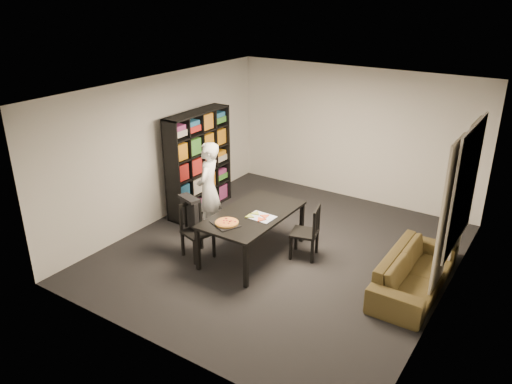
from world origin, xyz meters
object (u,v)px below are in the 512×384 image
Objects in this scene: bookshelf at (199,162)px; person at (208,189)px; chair_right at (310,229)px; baking_tray at (225,224)px; sofa at (414,272)px; chair_left at (194,226)px; pepperoni_pizza at (227,223)px; dining_table at (252,217)px.

bookshelf reaches higher than person.
chair_right is 1.86m from person.
baking_tray is (1.68, -1.46, -0.22)m from bookshelf.
baking_tray is 0.21× the size of sofa.
pepperoni_pizza is at bearing -75.29° from chair_left.
bookshelf is 1.04m from person.
bookshelf is at bearing 83.49° from sofa.
sofa is (3.48, 0.20, -0.54)m from person.
chair_left is 1.03× the size of chair_right.
baking_tray is (0.64, -0.05, 0.23)m from chair_left.
bookshelf is at bearing 53.87° from chair_left.
dining_table is 0.54m from pepperoni_pizza.
baking_tray is at bearing -103.30° from dining_table.
chair_right is at bearing 46.59° from pepperoni_pizza.
chair_left reaches higher than chair_right.
baking_tray reaches higher than dining_table.
person is at bearing 141.24° from pepperoni_pizza.
chair_right is (1.55, 0.92, -0.01)m from chair_left.
pepperoni_pizza is at bearing 31.02° from person.
person is 4.08× the size of baking_tray.
baking_tray is at bearing -58.07° from chair_right.
person reaches higher than baking_tray.
chair_right reaches higher than sofa.
dining_table reaches higher than sofa.
bookshelf is 2.24m from baking_tray.
chair_left is (1.04, -1.41, -0.44)m from bookshelf.
person is at bearing 140.06° from baking_tray.
pepperoni_pizza is (1.70, -1.44, -0.20)m from bookshelf.
pepperoni_pizza is 2.76m from sofa.
pepperoni_pizza is at bearing -102.08° from dining_table.
chair_right reaches higher than pepperoni_pizza.
baking_tray is (0.91, -0.77, -0.09)m from person.
chair_right reaches higher than dining_table.
person is 1.20m from baking_tray.
chair_right is at bearing -42.10° from chair_left.
chair_left reaches higher than sofa.
sofa is (3.21, 0.92, -0.23)m from chair_left.
chair_right is 1.35m from baking_tray.
pepperoni_pizza is 0.19× the size of sofa.
dining_table is at bearing -76.06° from chair_right.
sofa is (2.44, 0.43, -0.39)m from dining_table.
chair_right is at bearing 28.66° from dining_table.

